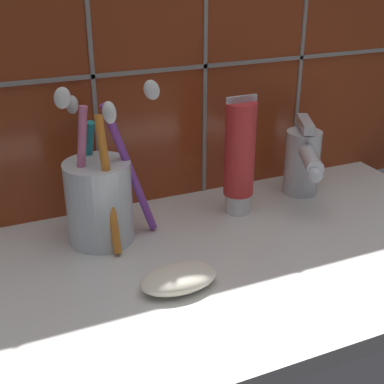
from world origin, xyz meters
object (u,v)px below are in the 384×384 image
toothbrush_cup (100,197)px  toothpaste_tube (239,157)px  sink_faucet (304,160)px  soap_bar (179,278)px

toothbrush_cup → toothpaste_tube: size_ratio=1.22×
toothbrush_cup → toothpaste_tube: toothbrush_cup is taller
sink_faucet → toothpaste_tube: bearing=-59.7°
sink_faucet → soap_bar: 27.32cm
toothpaste_tube → soap_bar: size_ratio=1.90×
sink_faucet → soap_bar: size_ratio=1.47×
toothpaste_tube → sink_faucet: bearing=5.7°
toothbrush_cup → soap_bar: toothbrush_cup is taller
toothpaste_tube → sink_faucet: size_ratio=1.29×
sink_faucet → soap_bar: (-23.40, -13.57, -3.82)cm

